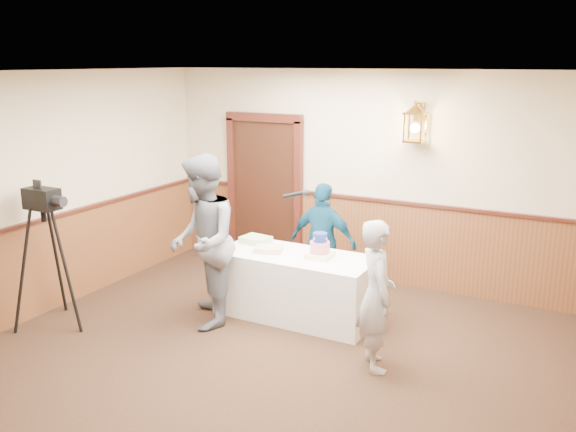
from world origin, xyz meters
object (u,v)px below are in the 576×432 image
at_px(tiered_cake, 320,248).
at_px(sheet_cake_yellow, 268,249).
at_px(baker, 376,295).
at_px(tv_camera_rig, 49,265).
at_px(sheet_cake_green, 256,240).
at_px(display_table, 296,285).
at_px(assistant_p, 323,242).
at_px(interviewer, 202,242).

xyz_separation_m(tiered_cake, sheet_cake_yellow, (-0.62, -0.09, -0.08)).
relative_size(baker, tv_camera_rig, 0.94).
distance_m(sheet_cake_green, tv_camera_rig, 2.37).
height_order(display_table, assistant_p, assistant_p).
xyz_separation_m(display_table, assistant_p, (0.05, 0.64, 0.36)).
bearing_deg(display_table, sheet_cake_green, 164.42).
bearing_deg(baker, display_table, 25.21).
bearing_deg(baker, sheet_cake_yellow, 32.71).
relative_size(tiered_cake, sheet_cake_green, 0.87).
xyz_separation_m(tiered_cake, sheet_cake_green, (-0.93, 0.15, -0.07)).
bearing_deg(sheet_cake_yellow, interviewer, -128.68).
xyz_separation_m(sheet_cake_green, tv_camera_rig, (-1.66, -1.69, -0.08)).
bearing_deg(interviewer, tiered_cake, 89.16).
relative_size(tiered_cake, interviewer, 0.15).
height_order(sheet_cake_yellow, interviewer, interviewer).
relative_size(sheet_cake_yellow, assistant_p, 0.21).
relative_size(display_table, sheet_cake_yellow, 5.80).
bearing_deg(sheet_cake_yellow, assistant_p, 61.20).
bearing_deg(tv_camera_rig, baker, 12.15).
distance_m(tiered_cake, sheet_cake_green, 0.94).
bearing_deg(sheet_cake_green, interviewer, -101.72).
xyz_separation_m(tiered_cake, assistant_p, (-0.23, 0.60, -0.13)).
xyz_separation_m(sheet_cake_yellow, baker, (1.57, -0.67, -0.04)).
height_order(sheet_cake_green, baker, baker).
bearing_deg(baker, sheet_cake_green, 30.01).
distance_m(assistant_p, tv_camera_rig, 3.18).
bearing_deg(tiered_cake, assistant_p, 111.14).
bearing_deg(interviewer, sheet_cake_green, 135.09).
height_order(sheet_cake_green, tv_camera_rig, tv_camera_rig).
distance_m(sheet_cake_green, assistant_p, 0.83).
xyz_separation_m(sheet_cake_yellow, sheet_cake_green, (-0.31, 0.24, 0.01)).
bearing_deg(baker, tv_camera_rig, 68.30).
xyz_separation_m(baker, assistant_p, (-1.18, 1.37, -0.01)).
distance_m(sheet_cake_yellow, interviewer, 0.80).
distance_m(display_table, tiered_cake, 0.56).
bearing_deg(sheet_cake_green, assistant_p, 33.41).
relative_size(sheet_cake_green, tv_camera_rig, 0.21).
bearing_deg(sheet_cake_green, tv_camera_rig, -134.45).
height_order(sheet_cake_green, assistant_p, assistant_p).
height_order(display_table, baker, baker).
xyz_separation_m(interviewer, assistant_p, (0.87, 1.30, -0.23)).
relative_size(assistant_p, tv_camera_rig, 0.93).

